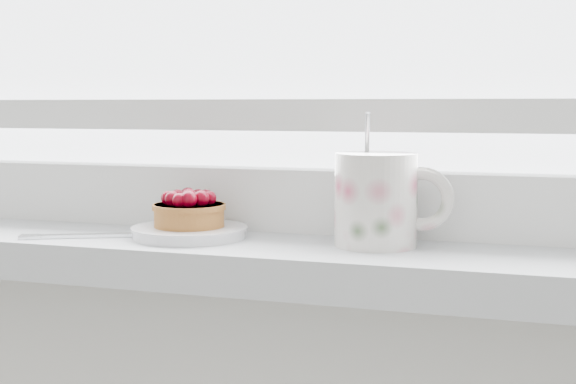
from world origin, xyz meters
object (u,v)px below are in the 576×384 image
at_px(saucer, 189,232).
at_px(floral_mug, 379,198).
at_px(raspberry_tart, 189,210).
at_px(fork, 124,235).

height_order(saucer, floral_mug, floral_mug).
bearing_deg(raspberry_tart, floral_mug, 3.63).
xyz_separation_m(saucer, floral_mug, (0.20, 0.01, 0.04)).
xyz_separation_m(saucer, raspberry_tart, (0.00, -0.00, 0.02)).
xyz_separation_m(raspberry_tart, floral_mug, (0.20, 0.01, 0.02)).
relative_size(saucer, raspberry_tart, 1.59).
height_order(floral_mug, fork, floral_mug).
bearing_deg(floral_mug, fork, -173.84).
distance_m(raspberry_tart, fork, 0.08).
bearing_deg(saucer, raspberry_tart, -31.90).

